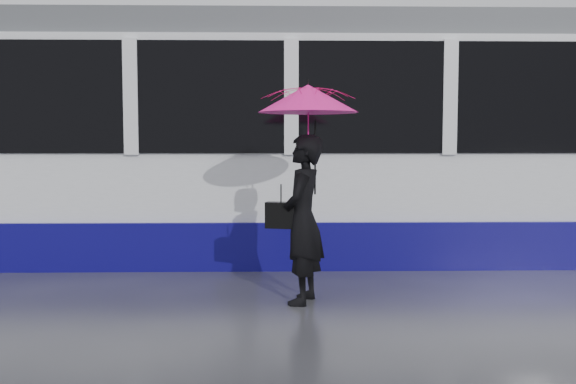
{
  "coord_description": "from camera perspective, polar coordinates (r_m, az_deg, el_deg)",
  "views": [
    {
      "loc": [
        -0.36,
        -6.81,
        1.62
      ],
      "look_at": [
        -0.19,
        0.06,
        1.1
      ],
      "focal_mm": 40.0,
      "sensor_mm": 36.0,
      "label": 1
    }
  ],
  "objects": [
    {
      "name": "woman",
      "position": [
        6.49,
        1.32,
        -2.45
      ],
      "size": [
        0.56,
        0.71,
        1.71
      ],
      "primitive_type": "imported",
      "rotation": [
        0.0,
        0.0,
        -1.84
      ],
      "color": "black",
      "rests_on": "ground"
    },
    {
      "name": "ground",
      "position": [
        7.01,
        1.61,
        -9.04
      ],
      "size": [
        90.0,
        90.0,
        0.0
      ],
      "primitive_type": "plane",
      "color": "#2B2B30",
      "rests_on": "ground"
    },
    {
      "name": "rails",
      "position": [
        9.45,
        0.83,
        -5.48
      ],
      "size": [
        34.0,
        1.51,
        0.02
      ],
      "color": "#3F3D38",
      "rests_on": "ground"
    },
    {
      "name": "tram",
      "position": [
        9.7,
        15.05,
        4.28
      ],
      "size": [
        26.0,
        2.56,
        3.35
      ],
      "color": "white",
      "rests_on": "ground"
    },
    {
      "name": "umbrella",
      "position": [
        6.45,
        1.78,
        6.58
      ],
      "size": [
        1.24,
        1.24,
        1.15
      ],
      "rotation": [
        0.0,
        0.0,
        -0.27
      ],
      "color": "#FF1550",
      "rests_on": "ground"
    },
    {
      "name": "handbag",
      "position": [
        6.5,
        -0.63,
        -2.07
      ],
      "size": [
        0.33,
        0.21,
        0.44
      ],
      "rotation": [
        0.0,
        0.0,
        -0.27
      ],
      "color": "black",
      "rests_on": "ground"
    }
  ]
}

